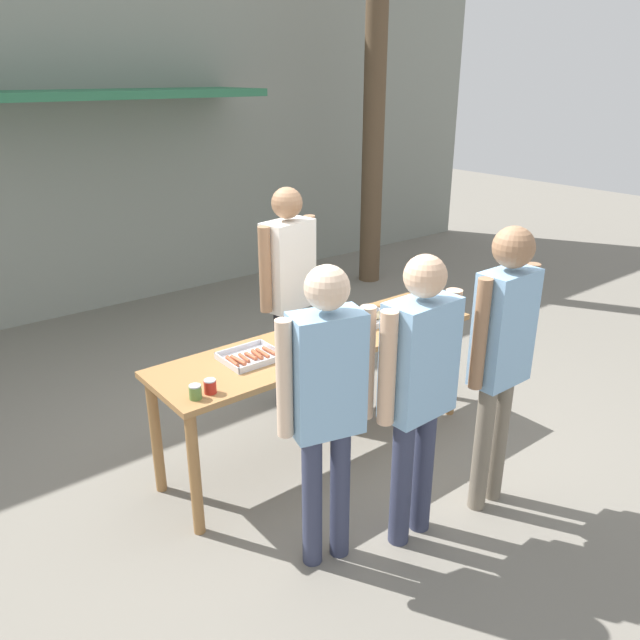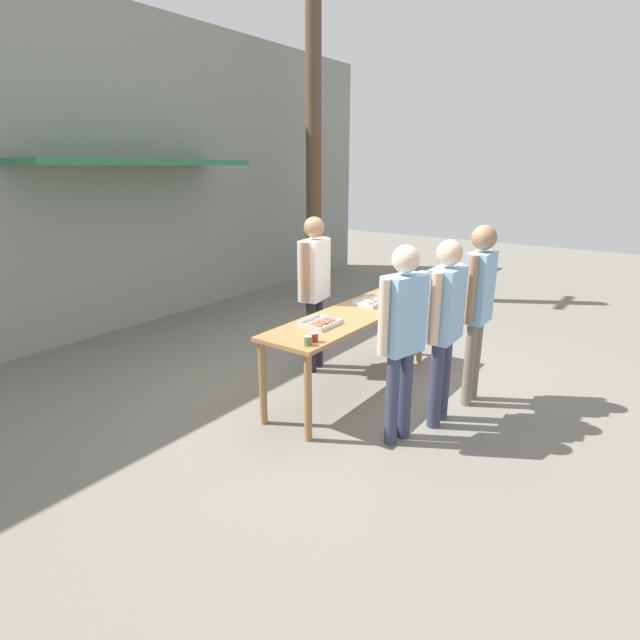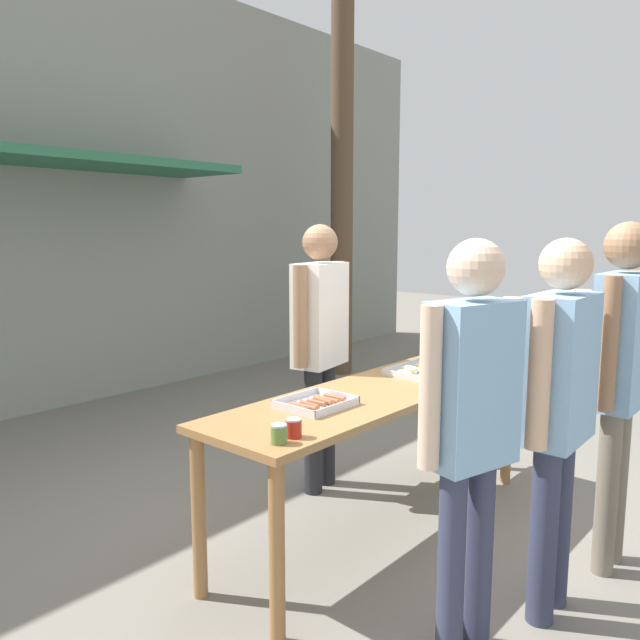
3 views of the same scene
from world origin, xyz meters
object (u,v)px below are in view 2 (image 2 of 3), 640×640
Objects in this scene: food_tray_buns at (372,301)px; person_customer_with_cup at (478,298)px; food_tray_sausages at (320,324)px; person_server_behind_table at (314,280)px; condiment_jar_mustard at (308,341)px; person_customer_waiting_in_line at (445,318)px; beer_cup at (417,291)px; utility_pole at (314,117)px; condiment_jar_ketchup at (314,337)px; person_customer_holding_hotdog at (402,327)px.

person_customer_with_cup reaches higher than food_tray_buns.
person_server_behind_table is at bearing 39.65° from food_tray_sausages.
person_customer_waiting_in_line is (0.92, -0.85, 0.13)m from condiment_jar_mustard.
beer_cup is 0.02× the size of utility_pole.
condiment_jar_ketchup is 5.48m from utility_pole.
person_customer_waiting_in_line is at bearing -113.00° from person_server_behind_table.
person_customer_with_cup is at bearing 169.91° from person_customer_waiting_in_line.
person_customer_holding_hotdog is at bearing -130.29° from person_server_behind_table.
food_tray_buns is at bearing -120.77° from person_customer_waiting_in_line.
beer_cup is 1.50m from person_customer_waiting_in_line.
beer_cup is at bearing -0.17° from condiment_jar_ketchup.
food_tray_sausages is 0.20× the size of person_customer_with_cup.
condiment_jar_mustard is (-0.53, -0.25, 0.03)m from food_tray_sausages.
condiment_jar_mustard is at bearing -170.56° from food_tray_buns.
utility_pole is (4.12, 2.99, 2.23)m from condiment_jar_mustard.
person_customer_holding_hotdog is (-0.12, -0.94, 0.18)m from food_tray_sausages.
condiment_jar_ketchup is at bearing -170.21° from food_tray_buns.
food_tray_buns is at bearing 157.48° from beer_cup.
person_customer_holding_hotdog is (-1.74, -0.69, 0.14)m from beer_cup.
condiment_jar_mustard is 0.05× the size of person_server_behind_table.
condiment_jar_mustard is at bearing -44.71° from person_customer_holding_hotdog.
person_customer_with_cup is (1.43, -0.95, 0.20)m from condiment_jar_ketchup.
utility_pole is at bearing 35.97° from condiment_jar_mustard.
person_customer_waiting_in_line is (0.52, -0.16, -0.01)m from person_customer_holding_hotdog.
person_server_behind_table is at bearing 133.93° from beer_cup.
person_customer_waiting_in_line is (-0.61, 0.09, -0.07)m from person_customer_with_cup.
person_customer_waiting_in_line is at bearing -129.82° from utility_pole.
beer_cup is 0.06× the size of person_customer_holding_hotdog.
condiment_jar_mustard is at bearing -44.40° from person_customer_waiting_in_line.
utility_pole is (2.58, 2.73, 2.25)m from food_tray_buns.
condiment_jar_mustard reaches higher than food_tray_buns.
person_customer_waiting_in_line is at bearing -46.35° from condiment_jar_ketchup.
food_tray_buns is (1.01, 0.00, 0.01)m from food_tray_sausages.
condiment_jar_mustard is 5.56m from utility_pole.
food_tray_buns is 4.38m from utility_pole.
food_tray_sausages is 1.64m from beer_cup.
condiment_jar_ketchup is (-0.43, -0.24, 0.03)m from food_tray_sausages.
utility_pole reaches higher than person_server_behind_table.
condiment_jar_ketchup is 0.05× the size of person_customer_holding_hotdog.
beer_cup reaches higher than condiment_jar_ketchup.
person_server_behind_table is 1.84m from person_customer_with_cup.
condiment_jar_ketchup is at bearing -143.43° from utility_pole.
condiment_jar_ketchup is at bearing -47.94° from person_customer_waiting_in_line.
food_tray_sausages is at bearing 25.61° from condiment_jar_mustard.
food_tray_sausages is at bearing -151.17° from person_server_behind_table.
food_tray_sausages is 4.24× the size of condiment_jar_mustard.
food_tray_sausages is 1.01m from food_tray_buns.
person_server_behind_table is 1.78m from person_customer_waiting_in_line.
utility_pole is (2.83, 2.10, 2.05)m from person_server_behind_table.
food_tray_buns is 1.56m from condiment_jar_mustard.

